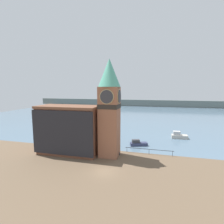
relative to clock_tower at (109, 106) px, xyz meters
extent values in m
plane|color=brown|center=(1.00, -7.13, -10.61)|extent=(160.00, 160.00, 0.00)
cube|color=slate|center=(1.00, 63.21, -10.61)|extent=(160.00, 120.00, 0.00)
cube|color=slate|center=(1.00, 103.21, -8.11)|extent=(180.00, 3.00, 5.00)
cube|color=#232328|center=(8.08, 2.96, -9.56)|extent=(10.29, 0.08, 0.08)
cylinder|color=#232328|center=(3.23, 2.96, -10.08)|extent=(0.07, 0.07, 1.05)
cylinder|color=#232328|center=(8.08, 2.96, -10.08)|extent=(0.07, 0.07, 1.05)
cylinder|color=#232328|center=(12.92, 2.96, -10.08)|extent=(0.07, 0.07, 1.05)
cube|color=#935B42|center=(-0.01, 0.01, -3.39)|extent=(3.88, 3.88, 14.42)
cube|color=#2D2823|center=(-0.01, 0.01, -0.07)|extent=(4.00, 4.00, 0.90)
cylinder|color=tan|center=(-0.01, -1.99, 1.92)|extent=(2.85, 0.12, 2.85)
cylinder|color=#333338|center=(-0.01, -2.08, 1.92)|extent=(2.59, 0.12, 2.59)
cylinder|color=tan|center=(1.99, 0.01, 1.92)|extent=(0.12, 2.85, 2.85)
cylinder|color=#333338|center=(2.08, 0.01, 1.92)|extent=(0.12, 2.59, 2.59)
cone|color=#51A88E|center=(-0.01, 0.01, 6.60)|extent=(4.47, 4.47, 5.56)
cube|color=brown|center=(-9.04, -0.42, -5.64)|extent=(12.89, 5.69, 9.94)
cube|color=brown|center=(-9.04, -0.42, -0.42)|extent=(13.29, 6.09, 0.50)
cube|color=#232328|center=(-9.04, -3.41, -5.44)|extent=(13.39, 0.30, 9.14)
cube|color=#333856|center=(5.38, 8.02, -10.22)|extent=(4.45, 2.66, 0.77)
cube|color=#38383D|center=(4.66, 7.79, -9.46)|extent=(2.07, 1.53, 0.76)
cube|color=#B7B2A8|center=(15.98, 17.25, -10.12)|extent=(4.38, 2.22, 0.98)
cube|color=#B2B2B2|center=(15.20, 17.23, -9.12)|extent=(1.94, 1.52, 1.01)
cylinder|color=black|center=(1.91, 0.68, -10.37)|extent=(0.35, 0.35, 0.47)
sphere|color=black|center=(1.91, 0.68, -10.14)|extent=(0.37, 0.37, 0.37)
camera|label=1|loc=(9.16, -34.15, 3.62)|focal=28.00mm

